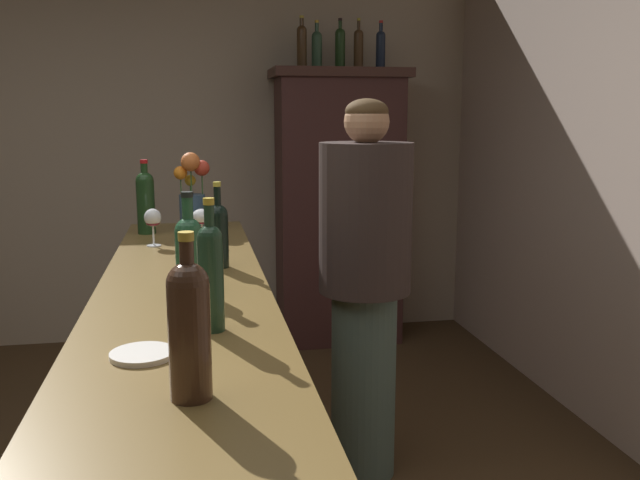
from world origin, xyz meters
TOP-DOWN VIEW (x-y plane):
  - wall_back at (0.00, 2.89)m, footprint 5.00×0.12m
  - bar_counter at (0.47, 0.19)m, footprint 0.52×2.51m
  - display_cabinet at (1.47, 2.56)m, footprint 0.90×0.47m
  - wine_bottle_pinot at (0.54, -0.29)m, footprint 0.06×0.06m
  - wine_bottle_merlot at (0.49, 0.08)m, footprint 0.08×0.08m
  - wine_bottle_riesling at (0.49, -0.69)m, footprint 0.08×0.08m
  - wine_bottle_chardonnay at (0.30, 1.16)m, footprint 0.08×0.08m
  - wine_bottle_malbec at (0.59, 0.41)m, footprint 0.07×0.07m
  - wine_glass_front at (0.34, 0.85)m, footprint 0.07×0.07m
  - wine_glass_mid at (0.54, 0.85)m, footprint 0.08×0.08m
  - flower_arrangement at (0.50, 1.24)m, footprint 0.16×0.13m
  - cheese_plate at (0.39, -0.45)m, footprint 0.14×0.14m
  - display_bottle_left at (1.23, 2.56)m, footprint 0.06×0.06m
  - display_bottle_midleft at (1.32, 2.56)m, footprint 0.07×0.07m
  - display_bottle_center at (1.48, 2.56)m, footprint 0.07×0.07m
  - display_bottle_midright at (1.60, 2.56)m, footprint 0.06×0.06m
  - display_bottle_right at (1.75, 2.56)m, footprint 0.06×0.06m
  - bartender at (1.20, 0.77)m, footprint 0.38×0.38m

SIDE VIEW (x-z plane):
  - bar_counter at x=0.47m, z-range 0.00..1.03m
  - bartender at x=1.20m, z-range 0.07..1.68m
  - display_cabinet at x=1.47m, z-range 0.04..1.88m
  - cheese_plate at x=0.39m, z-range 1.03..1.04m
  - wine_glass_mid at x=0.54m, z-range 1.06..1.21m
  - wine_glass_front at x=0.34m, z-range 1.06..1.21m
  - wine_bottle_malbec at x=0.59m, z-range 1.00..1.30m
  - wine_bottle_merlot at x=0.49m, z-range 1.00..1.31m
  - wine_bottle_riesling at x=0.49m, z-range 1.01..1.33m
  - wine_bottle_pinot at x=0.54m, z-range 1.01..1.34m
  - wine_bottle_chardonnay at x=0.30m, z-range 1.01..1.34m
  - flower_arrangement at x=0.50m, z-range 1.01..1.36m
  - wall_back at x=0.00m, z-range 0.00..2.69m
  - display_bottle_midleft at x=1.32m, z-range 1.83..2.13m
  - display_bottle_right at x=1.75m, z-range 1.83..2.14m
  - display_bottle_midright at x=1.60m, z-range 1.83..2.15m
  - display_bottle_center at x=1.48m, z-range 1.83..2.15m
  - display_bottle_left at x=1.23m, z-range 1.83..2.16m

